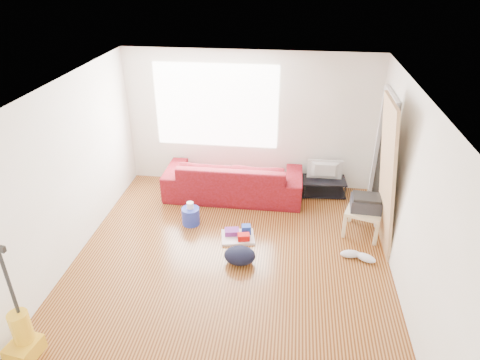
# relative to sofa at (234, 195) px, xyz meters

# --- Properties ---
(room) EXTENTS (4.51, 5.01, 2.51)m
(room) POSITION_rel_sofa_xyz_m (0.29, -1.80, 1.25)
(room) COLOR #49200B
(room) RESTS_ON ground
(sofa) EXTENTS (2.43, 0.95, 0.71)m
(sofa) POSITION_rel_sofa_xyz_m (0.00, 0.00, 0.00)
(sofa) COLOR #5B0605
(sofa) RESTS_ON ground
(tv_stand) EXTENTS (0.81, 0.50, 0.29)m
(tv_stand) POSITION_rel_sofa_xyz_m (1.62, 0.27, 0.16)
(tv_stand) COLOR black
(tv_stand) RESTS_ON ground
(tv) EXTENTS (0.62, 0.08, 0.36)m
(tv) POSITION_rel_sofa_xyz_m (1.62, 0.27, 0.47)
(tv) COLOR black
(tv) RESTS_ON tv_stand
(side_table) EXTENTS (0.66, 0.66, 0.43)m
(side_table) POSITION_rel_sofa_xyz_m (2.17, -0.90, 0.36)
(side_table) COLOR beige
(side_table) RESTS_ON ground
(printer) EXTENTS (0.47, 0.37, 0.24)m
(printer) POSITION_rel_sofa_xyz_m (2.17, -0.90, 0.55)
(printer) COLOR #27282E
(printer) RESTS_ON side_table
(bucket) EXTENTS (0.36, 0.36, 0.29)m
(bucket) POSITION_rel_sofa_xyz_m (-0.56, -0.99, 0.00)
(bucket) COLOR #2131A2
(bucket) RESTS_ON ground
(toilet_paper) EXTENTS (0.11, 0.11, 0.10)m
(toilet_paper) POSITION_rel_sofa_xyz_m (-0.56, -0.98, 0.20)
(toilet_paper) COLOR white
(toilet_paper) RESTS_ON bucket
(cleaning_tray) EXTENTS (0.57, 0.49, 0.18)m
(cleaning_tray) POSITION_rel_sofa_xyz_m (0.26, -1.29, 0.05)
(cleaning_tray) COLOR silver
(cleaning_tray) RESTS_ON ground
(backpack) EXTENTS (0.45, 0.36, 0.25)m
(backpack) POSITION_rel_sofa_xyz_m (0.35, -1.88, 0.00)
(backpack) COLOR black
(backpack) RESTS_ON ground
(sneakers) EXTENTS (0.52, 0.27, 0.12)m
(sneakers) POSITION_rel_sofa_xyz_m (2.04, -1.59, 0.06)
(sneakers) COLOR silver
(sneakers) RESTS_ON ground
(vacuum) EXTENTS (0.35, 0.38, 1.43)m
(vacuum) POSITION_rel_sofa_xyz_m (-1.78, -3.74, 0.26)
(vacuum) COLOR gold
(vacuum) RESTS_ON ground
(door_panel) EXTENTS (0.28, 0.90, 2.25)m
(door_panel) POSITION_rel_sofa_xyz_m (2.35, -1.16, 0.00)
(door_panel) COLOR tan
(door_panel) RESTS_ON ground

